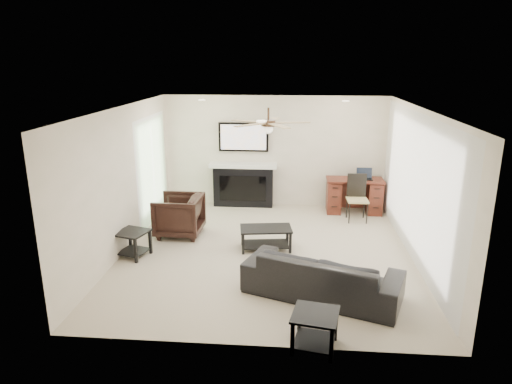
% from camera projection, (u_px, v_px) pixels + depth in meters
% --- Properties ---
extents(room_shell, '(5.50, 5.54, 2.52)m').
position_uv_depth(room_shell, '(279.00, 157.00, 7.61)').
color(room_shell, beige).
rests_on(room_shell, ground).
extents(sofa, '(2.35, 1.56, 0.64)m').
position_uv_depth(sofa, '(322.00, 275.00, 6.46)').
color(sofa, black).
rests_on(sofa, ground).
extents(armchair, '(0.88, 0.86, 0.78)m').
position_uv_depth(armchair, '(179.00, 215.00, 8.70)').
color(armchair, black).
rests_on(armchair, ground).
extents(coffee_table, '(0.96, 0.62, 0.40)m').
position_uv_depth(coffee_table, '(266.00, 238.00, 8.09)').
color(coffee_table, black).
rests_on(coffee_table, ground).
extents(end_table_near, '(0.61, 0.61, 0.45)m').
position_uv_depth(end_table_near, '(315.00, 331.00, 5.30)').
color(end_table_near, black).
rests_on(end_table_near, ground).
extents(end_table_left, '(0.62, 0.62, 0.45)m').
position_uv_depth(end_table_left, '(133.00, 244.00, 7.79)').
color(end_table_left, black).
rests_on(end_table_left, ground).
extents(fireplace_unit, '(1.52, 0.34, 1.91)m').
position_uv_depth(fireplace_unit, '(243.00, 165.00, 10.28)').
color(fireplace_unit, black).
rests_on(fireplace_unit, ground).
extents(desk, '(1.22, 0.56, 0.76)m').
position_uv_depth(desk, '(354.00, 196.00, 9.99)').
color(desk, '#421810').
rests_on(desk, ground).
extents(desk_chair, '(0.44, 0.46, 0.97)m').
position_uv_depth(desk_chair, '(358.00, 199.00, 9.44)').
color(desk_chair, black).
rests_on(desk_chair, ground).
extents(laptop, '(0.33, 0.24, 0.23)m').
position_uv_depth(laptop, '(365.00, 174.00, 9.82)').
color(laptop, black).
rests_on(laptop, desk).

